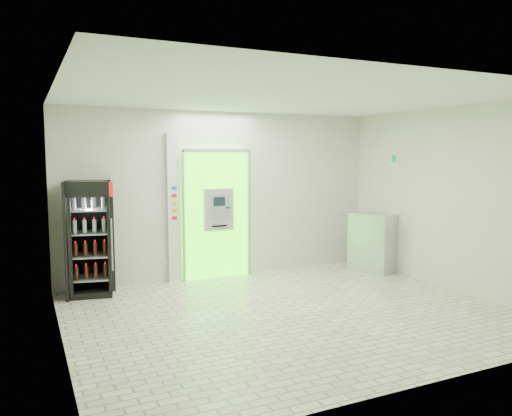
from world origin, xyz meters
TOP-DOWN VIEW (x-y plane):
  - ground at (0.00, 0.00)m, footprint 6.00×6.00m
  - room_shell at (0.00, 0.00)m, footprint 6.00×6.00m
  - atm_assembly at (-0.20, 2.41)m, footprint 1.30×0.24m
  - pillar at (-0.98, 2.45)m, footprint 0.22×0.11m
  - beverage_cooler at (-2.43, 2.19)m, footprint 0.79×0.75m
  - steel_cabinet at (2.71, 1.60)m, footprint 0.80×0.96m
  - exit_sign at (2.99, 1.40)m, footprint 0.02×0.22m

SIDE VIEW (x-z plane):
  - ground at x=0.00m, z-range 0.00..0.00m
  - steel_cabinet at x=2.71m, z-range 0.00..1.11m
  - beverage_cooler at x=-2.43m, z-range -0.04..1.78m
  - atm_assembly at x=-0.20m, z-range 0.01..2.34m
  - pillar at x=-0.98m, z-range 0.00..2.60m
  - room_shell at x=0.00m, z-range -1.16..4.84m
  - exit_sign at x=2.99m, z-range 1.99..2.25m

